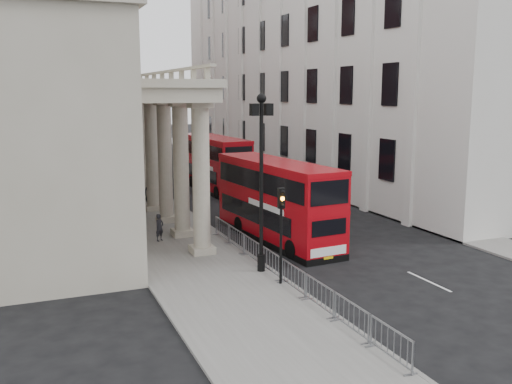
% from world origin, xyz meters
% --- Properties ---
extents(ground, '(260.00, 260.00, 0.00)m').
position_xyz_m(ground, '(0.00, 0.00, 0.00)').
color(ground, black).
rests_on(ground, ground).
extents(sidewalk_west, '(6.00, 140.00, 0.12)m').
position_xyz_m(sidewalk_west, '(-3.00, 30.00, 0.06)').
color(sidewalk_west, slate).
rests_on(sidewalk_west, ground).
extents(sidewalk_east, '(3.00, 140.00, 0.12)m').
position_xyz_m(sidewalk_east, '(13.50, 30.00, 0.06)').
color(sidewalk_east, slate).
rests_on(sidewalk_east, ground).
extents(kerb, '(0.20, 140.00, 0.14)m').
position_xyz_m(kerb, '(-0.05, 30.00, 0.07)').
color(kerb, slate).
rests_on(kerb, ground).
extents(portico_building, '(9.00, 28.00, 12.00)m').
position_xyz_m(portico_building, '(-10.50, 18.00, 6.00)').
color(portico_building, '#A19A87').
rests_on(portico_building, ground).
extents(brick_building, '(9.00, 32.00, 22.00)m').
position_xyz_m(brick_building, '(-10.50, 48.00, 11.00)').
color(brick_building, maroon).
rests_on(brick_building, ground).
extents(west_building_far, '(9.00, 30.00, 20.00)m').
position_xyz_m(west_building_far, '(-10.50, 80.00, 10.00)').
color(west_building_far, '#A19A87').
rests_on(west_building_far, ground).
extents(east_building, '(8.00, 55.00, 25.00)m').
position_xyz_m(east_building, '(16.00, 32.00, 12.50)').
color(east_building, silver).
rests_on(east_building, ground).
extents(monument_column, '(8.00, 8.00, 54.20)m').
position_xyz_m(monument_column, '(6.00, 92.00, 15.98)').
color(monument_column, '#60605E').
rests_on(monument_column, ground).
extents(lamp_post_south, '(1.05, 0.44, 8.32)m').
position_xyz_m(lamp_post_south, '(-0.60, 4.00, 4.91)').
color(lamp_post_south, black).
rests_on(lamp_post_south, sidewalk_west).
extents(lamp_post_mid, '(1.05, 0.44, 8.32)m').
position_xyz_m(lamp_post_mid, '(-0.60, 20.00, 4.91)').
color(lamp_post_mid, black).
rests_on(lamp_post_mid, sidewalk_west).
extents(lamp_post_north, '(1.05, 0.44, 8.32)m').
position_xyz_m(lamp_post_north, '(-0.60, 36.00, 4.91)').
color(lamp_post_north, black).
rests_on(lamp_post_north, sidewalk_west).
extents(traffic_light, '(0.28, 0.33, 4.30)m').
position_xyz_m(traffic_light, '(-0.50, 1.98, 3.11)').
color(traffic_light, black).
rests_on(traffic_light, sidewalk_west).
extents(crowd_barriers, '(0.50, 18.75, 1.10)m').
position_xyz_m(crowd_barriers, '(-0.35, 2.23, 0.67)').
color(crowd_barriers, gray).
rests_on(crowd_barriers, sidewalk_west).
extents(bus_near, '(3.51, 10.89, 4.62)m').
position_xyz_m(bus_near, '(2.62, 9.38, 2.41)').
color(bus_near, '#A6070F').
rests_on(bus_near, ground).
extents(bus_far, '(3.11, 11.00, 4.70)m').
position_xyz_m(bus_far, '(4.60, 26.93, 2.46)').
color(bus_far, '#9D070F').
rests_on(bus_far, ground).
extents(pedestrian_a, '(0.68, 0.62, 1.56)m').
position_xyz_m(pedestrian_a, '(-3.82, 11.31, 0.90)').
color(pedestrian_a, black).
rests_on(pedestrian_a, sidewalk_west).
extents(pedestrian_b, '(1.03, 0.89, 1.84)m').
position_xyz_m(pedestrian_b, '(-4.74, 19.48, 1.04)').
color(pedestrian_b, black).
rests_on(pedestrian_b, sidewalk_west).
extents(pedestrian_c, '(0.85, 0.61, 1.60)m').
position_xyz_m(pedestrian_c, '(-1.90, 23.31, 0.92)').
color(pedestrian_c, black).
rests_on(pedestrian_c, sidewalk_west).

